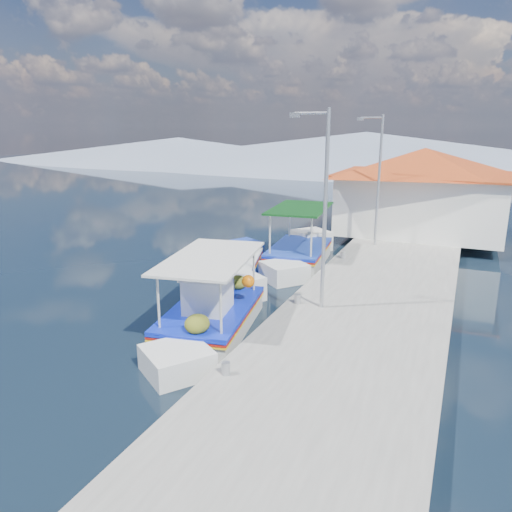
% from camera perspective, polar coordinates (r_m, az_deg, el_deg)
% --- Properties ---
extents(ground, '(160.00, 160.00, 0.00)m').
position_cam_1_polar(ground, '(15.73, -10.95, -7.59)').
color(ground, black).
rests_on(ground, ground).
extents(quay, '(5.00, 44.00, 0.50)m').
position_cam_1_polar(quay, '(18.92, 14.89, -3.11)').
color(quay, '#9E9C94').
rests_on(quay, ground).
extents(bollards, '(0.20, 17.20, 0.30)m').
position_cam_1_polar(bollards, '(18.50, 8.18, -1.85)').
color(bollards, '#A5A8AD').
rests_on(bollards, quay).
extents(main_caique, '(3.15, 7.64, 2.56)m').
position_cam_1_polar(main_caique, '(14.80, -5.04, -6.79)').
color(main_caique, white).
rests_on(main_caique, ground).
extents(caique_green_canopy, '(2.75, 7.52, 2.83)m').
position_cam_1_polar(caique_green_canopy, '(21.83, 5.19, 0.25)').
color(caique_green_canopy, white).
rests_on(caique_green_canopy, ground).
extents(caique_blue_hull, '(3.06, 6.34, 1.17)m').
position_cam_1_polar(caique_blue_hull, '(19.95, -2.46, -1.45)').
color(caique_blue_hull, '#1C3BAA').
rests_on(caique_blue_hull, ground).
extents(harbor_building, '(10.49, 10.49, 4.40)m').
position_cam_1_polar(harbor_building, '(27.13, 18.98, 7.48)').
color(harbor_building, white).
rests_on(harbor_building, quay).
extents(lamp_post_near, '(1.21, 0.14, 6.00)m').
position_cam_1_polar(lamp_post_near, '(14.55, 7.83, 6.49)').
color(lamp_post_near, '#A5A8AD').
rests_on(lamp_post_near, quay).
extents(lamp_post_far, '(1.21, 0.14, 6.00)m').
position_cam_1_polar(lamp_post_far, '(23.28, 14.10, 9.37)').
color(lamp_post_far, '#A5A8AD').
rests_on(lamp_post_far, quay).
extents(mountain_ridge, '(171.40, 96.00, 5.50)m').
position_cam_1_polar(mountain_ridge, '(67.98, 22.50, 10.65)').
color(mountain_ridge, gray).
rests_on(mountain_ridge, ground).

